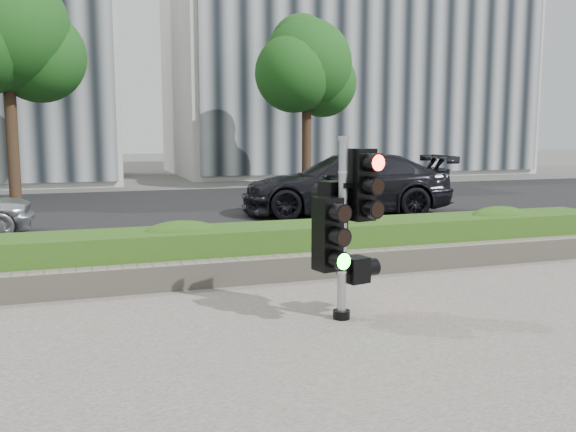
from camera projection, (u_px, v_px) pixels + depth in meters
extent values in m
plane|color=#51514C|center=(327.00, 322.00, 6.73)|extent=(120.00, 120.00, 0.00)
cube|color=#9E9389|center=(459.00, 421.00, 4.38)|extent=(16.00, 11.00, 0.03)
cube|color=black|center=(184.00, 212.00, 16.12)|extent=(60.00, 13.00, 0.02)
cube|color=gray|center=(252.00, 261.00, 9.68)|extent=(60.00, 0.25, 0.12)
cube|color=gray|center=(276.00, 269.00, 8.49)|extent=(12.00, 0.32, 0.34)
cube|color=#53882A|center=(263.00, 248.00, 9.07)|extent=(12.00, 1.00, 0.68)
cube|color=#B7B7B2|center=(341.00, 60.00, 32.88)|extent=(18.00, 10.00, 12.00)
cylinder|color=black|center=(12.00, 135.00, 18.65)|extent=(0.36, 0.36, 4.03)
sphere|color=#123E11|center=(6.00, 29.00, 18.23)|extent=(3.74, 3.74, 3.74)
sphere|color=#123E11|center=(39.00, 56.00, 18.93)|extent=(2.88, 2.88, 2.88)
sphere|color=#123E11|center=(7.00, 4.00, 18.79)|extent=(2.59, 2.59, 2.59)
cylinder|color=black|center=(307.00, 141.00, 22.78)|extent=(0.36, 0.36, 3.58)
sphere|color=#123E11|center=(307.00, 64.00, 22.41)|extent=(3.33, 3.33, 3.33)
sphere|color=#123E11|center=(323.00, 83.00, 23.04)|extent=(2.56, 2.56, 2.56)
sphere|color=#123E11|center=(294.00, 73.00, 21.90)|extent=(2.82, 2.82, 2.82)
sphere|color=#123E11|center=(301.00, 45.00, 22.91)|extent=(2.30, 2.30, 2.30)
cylinder|color=black|center=(341.00, 314.00, 6.74)|extent=(0.19, 0.19, 0.10)
cylinder|color=gray|center=(342.00, 231.00, 6.62)|extent=(0.10, 0.10, 1.96)
cylinder|color=gray|center=(344.00, 138.00, 6.49)|extent=(0.12, 0.12, 0.05)
cube|color=#FF1107|center=(361.00, 185.00, 6.65)|extent=(0.30, 0.30, 0.78)
cube|color=#14E51E|center=(328.00, 234.00, 6.48)|extent=(0.30, 0.30, 0.78)
cube|color=black|center=(333.00, 205.00, 6.78)|extent=(0.30, 0.30, 0.54)
cube|color=orange|center=(355.00, 269.00, 6.82)|extent=(0.30, 0.30, 0.29)
imported|color=black|center=(346.00, 184.00, 15.56)|extent=(5.64, 3.06, 1.55)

